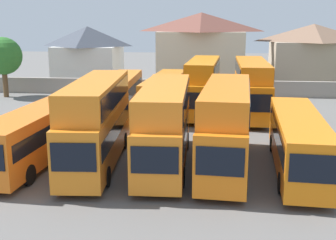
% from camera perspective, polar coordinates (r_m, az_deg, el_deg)
% --- Properties ---
extents(ground, '(140.00, 140.00, 0.00)m').
position_cam_1_polar(ground, '(43.95, 2.04, 1.70)').
color(ground, '#605E5B').
extents(depot_boundary_wall, '(56.00, 0.50, 1.80)m').
position_cam_1_polar(depot_boundary_wall, '(50.29, 2.57, 4.18)').
color(depot_boundary_wall, gray).
rests_on(depot_boundary_wall, ground).
extents(bus_1, '(3.20, 11.49, 3.26)m').
position_cam_1_polar(bus_1, '(27.72, -16.62, -1.62)').
color(bus_1, orange).
rests_on(bus_1, ground).
extents(bus_2, '(3.20, 11.35, 5.07)m').
position_cam_1_polar(bus_2, '(26.35, -9.18, 0.21)').
color(bus_2, orange).
rests_on(bus_2, ground).
extents(bus_3, '(2.89, 11.31, 4.79)m').
position_cam_1_polar(bus_3, '(25.96, -0.42, -0.15)').
color(bus_3, orange).
rests_on(bus_3, ground).
extents(bus_4, '(3.28, 11.35, 4.88)m').
position_cam_1_polar(bus_4, '(25.65, 7.48, -0.31)').
color(bus_4, orange).
rests_on(bus_4, ground).
extents(bus_5, '(3.19, 12.02, 3.26)m').
position_cam_1_polar(bus_5, '(26.23, 16.40, -2.42)').
color(bus_5, orange).
rests_on(bus_5, ground).
extents(bus_6, '(2.83, 11.85, 3.38)m').
position_cam_1_polar(bus_6, '(40.91, -6.10, 3.54)').
color(bus_6, orange).
rests_on(bus_6, ground).
extents(bus_7, '(3.14, 12.16, 3.46)m').
position_cam_1_polar(bus_7, '(40.23, -0.44, 3.52)').
color(bus_7, orange).
rests_on(bus_7, ground).
extents(bus_8, '(3.03, 10.26, 4.97)m').
position_cam_1_polar(bus_8, '(40.07, 4.53, 4.62)').
color(bus_8, orange).
rests_on(bus_8, ground).
extents(bus_9, '(2.72, 11.60, 4.90)m').
position_cam_1_polar(bus_9, '(40.14, 10.73, 4.41)').
color(bus_9, orange).
rests_on(bus_9, ground).
extents(house_terrace_left, '(8.52, 7.47, 7.56)m').
position_cam_1_polar(house_terrace_left, '(59.79, -10.25, 8.26)').
color(house_terrace_left, silver).
rests_on(house_terrace_left, ground).
extents(house_terrace_centre, '(11.12, 7.49, 9.28)m').
position_cam_1_polar(house_terrace_centre, '(56.50, 4.27, 9.04)').
color(house_terrace_centre, beige).
rests_on(house_terrace_centre, ground).
extents(house_terrace_right, '(10.38, 7.37, 7.91)m').
position_cam_1_polar(house_terrace_right, '(58.71, 18.07, 7.91)').
color(house_terrace_right, tan).
rests_on(house_terrace_right, ground).
extents(tree_behind_wall, '(4.11, 4.11, 6.61)m').
position_cam_1_polar(tree_behind_wall, '(52.17, -20.47, 7.69)').
color(tree_behind_wall, brown).
rests_on(tree_behind_wall, ground).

